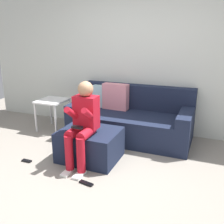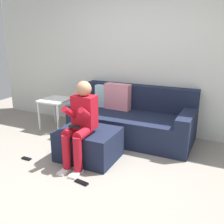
{
  "view_description": "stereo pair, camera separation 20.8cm",
  "coord_description": "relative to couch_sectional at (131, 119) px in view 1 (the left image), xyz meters",
  "views": [
    {
      "loc": [
        1.27,
        -2.36,
        1.72
      ],
      "look_at": [
        -0.12,
        1.08,
        0.58
      ],
      "focal_mm": 41.05,
      "sensor_mm": 36.0,
      "label": 1
    },
    {
      "loc": [
        1.46,
        -2.27,
        1.72
      ],
      "look_at": [
        -0.12,
        1.08,
        0.58
      ],
      "focal_mm": 41.05,
      "sensor_mm": 36.0,
      "label": 2
    }
  ],
  "objects": [
    {
      "name": "side_table",
      "position": [
        -1.45,
        -0.19,
        0.16
      ],
      "size": [
        0.48,
        0.53,
        0.56
      ],
      "color": "white",
      "rests_on": "ground_plane"
    },
    {
      "name": "ground_plane",
      "position": [
        -0.01,
        -1.61,
        -0.32
      ],
      "size": [
        8.25,
        8.25,
        0.0
      ],
      "primitive_type": "plane",
      "color": "gray"
    },
    {
      "name": "person_seated",
      "position": [
        -0.28,
        -1.19,
        0.31
      ],
      "size": [
        0.31,
        0.61,
        1.14
      ],
      "color": "red",
      "rests_on": "ground_plane"
    },
    {
      "name": "couch_sectional",
      "position": [
        0.0,
        0.0,
        0.0
      ],
      "size": [
        2.0,
        0.95,
        0.89
      ],
      "color": "#192138",
      "rests_on": "ground_plane"
    },
    {
      "name": "remote_near_ottoman",
      "position": [
        -0.03,
        -1.61,
        -0.31
      ],
      "size": [
        0.19,
        0.09,
        0.02
      ],
      "primitive_type": "cube",
      "rotation": [
        0.0,
        0.0,
        -0.17
      ],
      "color": "black",
      "rests_on": "ground_plane"
    },
    {
      "name": "remote_by_storage_bin",
      "position": [
        -1.06,
        -1.42,
        -0.31
      ],
      "size": [
        0.14,
        0.06,
        0.02
      ],
      "primitive_type": "cube",
      "rotation": [
        0.0,
        0.0,
        -0.0
      ],
      "color": "black",
      "rests_on": "ground_plane"
    },
    {
      "name": "ottoman",
      "position": [
        -0.28,
        -1.0,
        -0.1
      ],
      "size": [
        0.82,
        0.65,
        0.43
      ],
      "primitive_type": "cube",
      "color": "#192138",
      "rests_on": "ground_plane"
    },
    {
      "name": "wall_back",
      "position": [
        -0.01,
        0.46,
        1.01
      ],
      "size": [
        6.34,
        0.1,
        2.67
      ],
      "primitive_type": "cube",
      "color": "silver",
      "rests_on": "ground_plane"
    }
  ]
}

